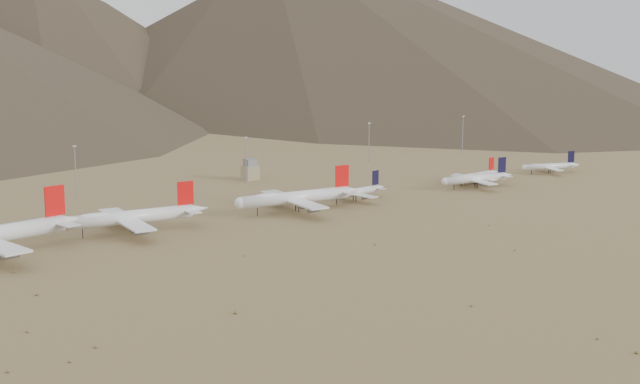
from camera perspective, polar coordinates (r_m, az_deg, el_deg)
ground at (r=390.44m, az=0.64°, el=-2.03°), size 3000.00×3000.00×0.00m
widebody_centre at (r=379.45m, az=-12.12°, el=-1.58°), size 66.53×51.36×19.77m
widebody_east at (r=414.64m, az=-1.58°, el=-0.33°), size 67.17×51.83×19.95m
narrowbody_a at (r=441.61m, az=2.27°, el=-0.00°), size 41.11×29.95×13.65m
narrowbody_b at (r=485.50m, az=10.00°, el=0.86°), size 46.75×33.93×15.47m
narrowbody_c at (r=499.28m, az=9.94°, el=1.03°), size 39.43×28.66×13.07m
narrowbody_d at (r=544.32m, az=14.52°, el=1.60°), size 37.27×27.76×12.76m
control_tower at (r=504.70m, az=-4.49°, el=1.37°), size 8.00×8.00×12.00m
mast_west at (r=472.54m, az=-15.38°, el=1.51°), size 2.00×0.60×25.70m
mast_centre at (r=493.19m, az=-4.76°, el=2.21°), size 2.00×0.60×25.70m
mast_east at (r=569.18m, az=3.16°, el=3.31°), size 2.00×0.60×25.70m
mast_far_east at (r=621.27m, az=9.12°, el=3.78°), size 2.00×0.60×25.70m
desert_scrub at (r=263.25m, az=-8.34°, el=-8.21°), size 433.28×177.22×0.95m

